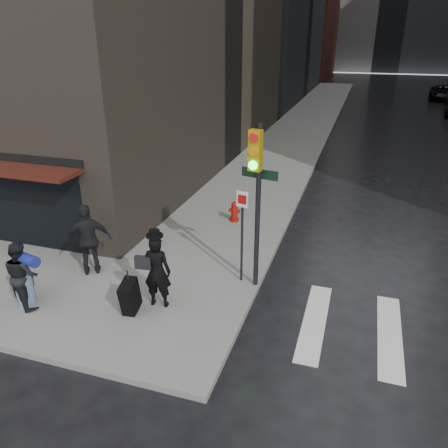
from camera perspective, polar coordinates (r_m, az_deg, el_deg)
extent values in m
plane|color=black|center=(10.27, -9.18, -12.02)|extent=(140.00, 140.00, 0.00)
cube|color=slate|center=(35.07, 11.24, 13.58)|extent=(4.00, 50.00, 0.15)
cube|color=silver|center=(10.25, 11.73, -12.28)|extent=(0.50, 3.00, 0.01)
cube|color=silver|center=(10.29, 20.83, -13.35)|extent=(0.50, 3.00, 0.01)
imported|color=black|center=(9.97, -8.73, -6.16)|extent=(0.69, 0.50, 1.75)
cylinder|color=black|center=(9.56, -9.06, -1.50)|extent=(0.37, 0.37, 0.05)
cylinder|color=black|center=(9.54, -9.08, -1.18)|extent=(0.23, 0.23, 0.14)
cube|color=black|center=(9.91, -10.52, -4.97)|extent=(0.38, 0.16, 0.30)
cube|color=black|center=(10.06, -12.18, -9.27)|extent=(0.37, 0.71, 0.89)
cylinder|color=black|center=(9.82, -12.42, -6.98)|extent=(0.04, 0.04, 0.41)
imported|color=black|center=(10.87, -24.91, -6.04)|extent=(0.96, 0.87, 1.61)
cube|color=black|center=(11.38, -24.73, -6.52)|extent=(0.55, 0.43, 0.30)
cylinder|color=navy|center=(10.49, -24.15, -4.31)|extent=(0.53, 0.36, 0.26)
imported|color=black|center=(11.66, -17.22, -1.98)|extent=(1.19, 1.00, 1.90)
cylinder|color=black|center=(10.21, 4.43, 1.85)|extent=(0.12, 0.12, 4.01)
cube|color=#C09C0C|center=(9.57, 4.12, 9.54)|extent=(0.31, 0.24, 0.90)
cylinder|color=red|center=(9.42, 3.90, 11.19)|extent=(0.21, 0.09, 0.20)
cylinder|color=orange|center=(9.49, 3.85, 9.41)|extent=(0.21, 0.09, 0.20)
cylinder|color=#19E533|center=(9.56, 3.80, 7.66)|extent=(0.21, 0.09, 0.20)
cylinder|color=black|center=(10.70, 2.36, -1.74)|extent=(0.06, 0.06, 2.41)
cube|color=white|center=(10.28, 2.40, 3.25)|extent=(0.30, 0.08, 0.40)
cube|color=black|center=(10.00, 4.69, 6.56)|extent=(0.89, 0.22, 0.22)
cylinder|color=#981109|center=(14.66, 1.36, 0.59)|extent=(0.30, 0.30, 0.09)
cylinder|color=#981109|center=(14.57, 1.37, 1.44)|extent=(0.22, 0.22, 0.56)
sphere|color=#981109|center=(14.46, 1.38, 2.53)|extent=(0.21, 0.21, 0.21)
cylinder|color=#981109|center=(14.54, 1.38, 1.78)|extent=(0.39, 0.17, 0.13)
imported|color=black|center=(48.74, 26.65, 15.06)|extent=(2.59, 5.01, 1.35)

